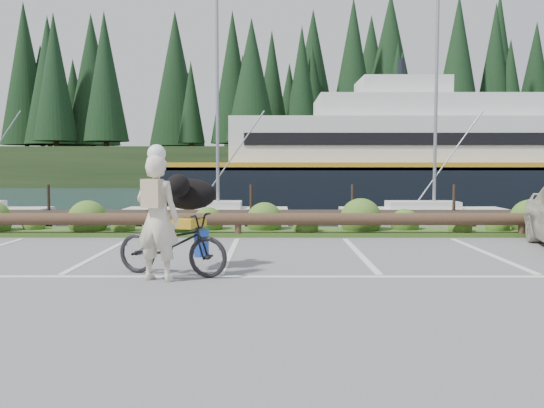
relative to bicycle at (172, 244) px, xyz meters
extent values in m
plane|color=#5F5F62|center=(0.78, 0.25, -0.51)|extent=(72.00, 72.00, 0.00)
plane|color=#192D3C|center=(0.78, 48.25, -1.71)|extent=(160.00, 160.00, 0.00)
cube|color=#3D5B21|center=(0.78, 5.55, -0.46)|extent=(34.00, 1.60, 0.10)
imported|color=black|center=(0.00, 0.00, 0.00)|extent=(2.06, 1.26, 1.02)
imported|color=beige|center=(-0.14, -0.43, 0.46)|extent=(0.82, 0.67, 1.95)
ellipsoid|color=black|center=(0.20, 0.59, 0.78)|extent=(0.73, 1.03, 0.54)
camera|label=1|loc=(1.64, -9.27, 1.30)|focal=38.00mm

